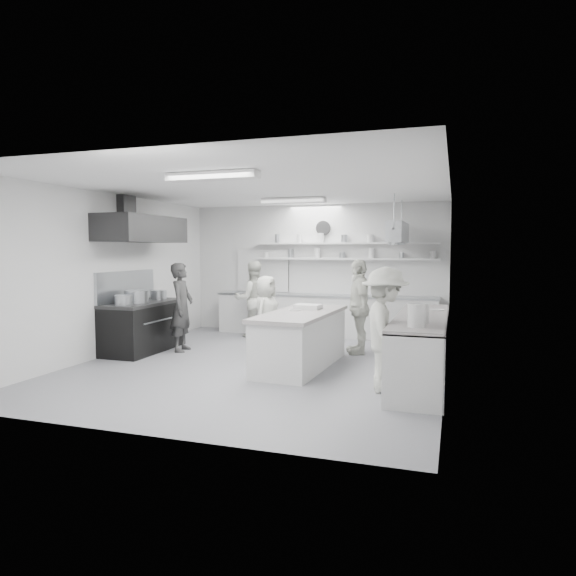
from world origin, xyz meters
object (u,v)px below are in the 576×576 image
(stove, at_px, (144,328))
(prep_island, at_px, (301,341))
(back_counter, at_px, (324,316))
(right_counter, at_px, (421,349))
(cook_stove, at_px, (182,307))
(cook_back, at_px, (253,299))

(stove, height_order, prep_island, stove)
(stove, bearing_deg, back_counter, 43.99)
(back_counter, relative_size, right_counter, 1.52)
(prep_island, relative_size, cook_stove, 1.39)
(stove, relative_size, prep_island, 0.76)
(cook_back, bearing_deg, back_counter, 168.47)
(back_counter, height_order, cook_stove, cook_stove)
(right_counter, height_order, cook_back, cook_back)
(back_counter, bearing_deg, right_counter, -55.35)
(back_counter, distance_m, prep_island, 3.15)
(stove, bearing_deg, prep_island, -5.76)
(cook_stove, xyz_separation_m, cook_back, (0.69, 1.94, -0.00))
(right_counter, relative_size, prep_island, 1.39)
(back_counter, bearing_deg, prep_island, -83.17)
(stove, bearing_deg, cook_back, 57.42)
(cook_stove, bearing_deg, cook_back, -29.08)
(right_counter, bearing_deg, prep_island, 172.23)
(back_counter, height_order, cook_back, cook_back)
(right_counter, xyz_separation_m, cook_stove, (-4.54, 0.84, 0.38))
(right_counter, bearing_deg, cook_stove, 169.57)
(right_counter, distance_m, prep_island, 1.99)
(stove, height_order, cook_stove, cook_stove)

